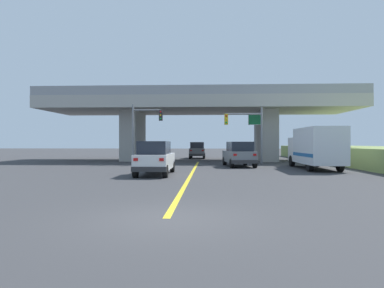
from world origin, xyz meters
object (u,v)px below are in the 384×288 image
suv_lead (155,158)px  traffic_signal_farside (143,126)px  traffic_signal_nearside (248,128)px  box_truck (315,147)px  suv_crossing (239,154)px  highway_sign (255,127)px  sedan_oncoming (197,150)px

suv_lead → traffic_signal_farside: (-2.68, 10.10, 2.46)m
traffic_signal_nearside → traffic_signal_farside: 9.39m
box_truck → traffic_signal_farside: (-13.68, 5.14, 1.88)m
suv_crossing → traffic_signal_nearside: bearing=61.9°
suv_lead → highway_sign: highway_sign is taller
suv_lead → traffic_signal_farside: 10.73m
highway_sign → suv_lead: bearing=-119.1°
suv_crossing → sedan_oncoming: bearing=98.0°
traffic_signal_farside → box_truck: bearing=-20.6°
sedan_oncoming → traffic_signal_farside: (-4.48, -12.17, 2.46)m
traffic_signal_farside → highway_sign: (10.49, 3.91, 0.08)m
traffic_signal_nearside → highway_sign: (1.10, 3.83, 0.26)m
suv_lead → box_truck: 12.08m
suv_lead → box_truck: (11.00, 4.96, 0.58)m
highway_sign → box_truck: bearing=-70.6°
box_truck → highway_sign: bearing=109.4°
suv_crossing → highway_sign: highway_sign is taller
suv_crossing → traffic_signal_nearside: 3.63m
sedan_oncoming → highway_sign: 10.52m
suv_lead → box_truck: bearing=24.3°
suv_lead → sedan_oncoming: (1.80, 22.27, -0.00)m
suv_lead → suv_crossing: same height
suv_lead → highway_sign: 16.24m
suv_lead → box_truck: size_ratio=0.66×
box_truck → traffic_signal_nearside: traffic_signal_nearside is taller
traffic_signal_farside → traffic_signal_nearside: bearing=0.5°
traffic_signal_farside → highway_sign: traffic_signal_farside is taller
box_truck → sedan_oncoming: (-9.20, 17.30, -0.58)m
traffic_signal_nearside → suv_lead: bearing=-123.4°
traffic_signal_nearside → traffic_signal_farside: size_ratio=0.95×
suv_lead → sedan_oncoming: bearing=85.4°
sedan_oncoming → traffic_signal_nearside: (4.91, -12.08, 2.28)m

